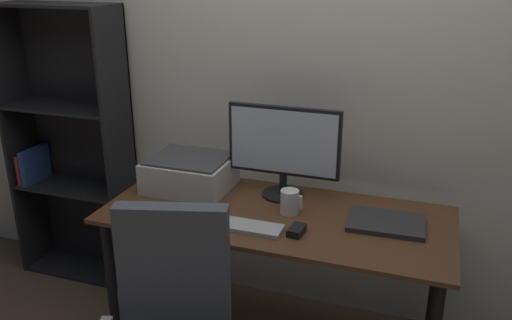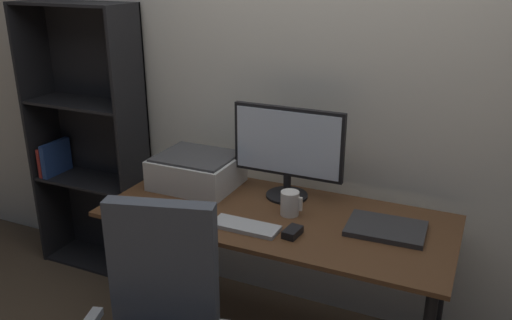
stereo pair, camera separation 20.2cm
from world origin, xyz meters
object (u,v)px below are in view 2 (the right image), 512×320
coffee_mug (290,203)px  bookshelf (90,142)px  desk (276,231)px  printer (197,170)px  laptop (386,228)px  mouse (292,232)px  monitor (288,147)px  keyboard (245,226)px

coffee_mug → bookshelf: (-1.40, 0.32, -0.00)m
desk → printer: printer is taller
desk → laptop: 0.49m
mouse → bookshelf: (-1.48, 0.50, 0.04)m
mouse → printer: (-0.63, 0.29, 0.06)m
desk → bookshelf: bookshelf is taller
monitor → mouse: bearing=-65.0°
keyboard → desk: bearing=70.1°
keyboard → laptop: 0.59m
desk → keyboard: size_ratio=5.34×
desk → monitor: 0.39m
desk → keyboard: keyboard is taller
desk → mouse: (0.14, -0.16, 0.10)m
desk → coffee_mug: bearing=19.9°
desk → coffee_mug: 0.16m
bookshelf → coffee_mug: bearing=-12.8°
desk → monitor: size_ratio=2.89×
mouse → printer: 0.69m
desk → monitor: (-0.03, 0.19, 0.34)m
desk → printer: size_ratio=3.87×
coffee_mug → printer: 0.56m
laptop → bookshelf: (-1.82, 0.29, 0.04)m
coffee_mug → laptop: coffee_mug is taller
keyboard → monitor: bearing=84.0°
monitor → coffee_mug: 0.28m
monitor → mouse: (0.16, -0.35, -0.24)m
desk → monitor: bearing=97.7°
monitor → desk: bearing=-82.3°
laptop → printer: printer is taller
coffee_mug → printer: printer is taller
coffee_mug → desk: bearing=-160.1°
mouse → bookshelf: bookshelf is taller
printer → laptop: bearing=-5.5°
desk → keyboard: 0.22m
keyboard → mouse: size_ratio=3.02×
coffee_mug → bookshelf: size_ratio=0.07×
desk → monitor: monitor is taller
laptop → bookshelf: size_ratio=0.20×
keyboard → bookshelf: bookshelf is taller
monitor → mouse: 0.46m
desk → printer: (-0.49, 0.14, 0.17)m
mouse → laptop: 0.40m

